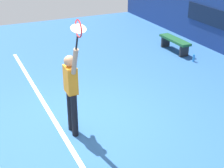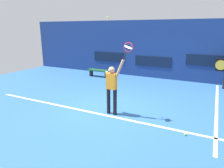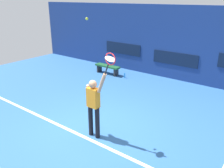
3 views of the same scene
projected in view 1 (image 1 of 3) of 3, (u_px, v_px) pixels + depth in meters
ground_plane at (82, 122)px, 7.46m from camera, size 18.00×18.00×0.00m
sponsor_banner_portside at (208, 16)px, 11.67m from camera, size 2.20×0.03×0.60m
court_baseline at (58, 127)px, 7.25m from camera, size 10.00×0.10×0.01m
tennis_player at (71, 88)px, 6.67m from camera, size 0.71×0.31×1.96m
tennis_racket at (78, 30)px, 5.65m from camera, size 0.41×0.27×0.62m
court_bench at (175, 42)px, 11.54m from camera, size 1.40×0.36×0.45m
water_bottle at (194, 58)px, 10.75m from camera, size 0.07×0.07×0.24m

